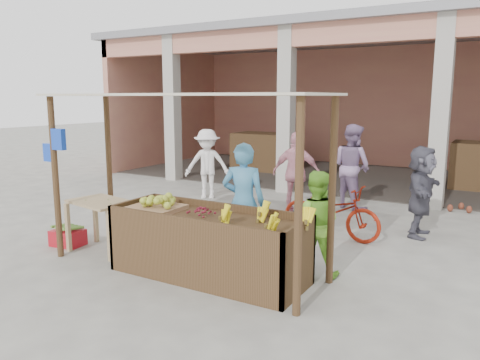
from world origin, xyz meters
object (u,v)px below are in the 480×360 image
Objects in this scene: fruit_stall at (208,247)px; vendor_green at (315,221)px; red_crate at (68,238)px; side_table at (101,210)px; motorcycle at (331,210)px; vendor_blue at (243,198)px.

fruit_stall is 1.76× the size of vendor_green.
red_crate is at bearing -3.89° from vendor_green.
motorcycle is (2.79, 2.42, -0.18)m from side_table.
fruit_stall reaches higher than red_crate.
fruit_stall is at bearing -6.36° from red_crate.
side_table is 0.60× the size of motorcycle.
vendor_blue is at bearing 30.18° from side_table.
vendor_green is at bearing 161.27° from vendor_blue.
side_table is at bearing -3.00° from vendor_green.
fruit_stall is 2.69m from red_crate.
motorcycle is (-0.38, 1.71, -0.27)m from vendor_green.
side_table is 0.59× the size of vendor_blue.
motorcycle is (3.48, 2.51, 0.34)m from red_crate.
vendor_blue is at bearing 160.12° from motorcycle.
side_table is (-1.99, 0.05, 0.25)m from fruit_stall.
vendor_green is (1.18, 0.76, 0.34)m from fruit_stall.
vendor_blue is (2.75, 0.83, 0.79)m from red_crate.
motorcycle is (0.72, 1.68, -0.44)m from vendor_blue.
side_table is at bearing 2.59° from vendor_blue.
fruit_stall reaches higher than side_table.
motorcycle reaches higher than fruit_stall.
vendor_green reaches higher than side_table.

